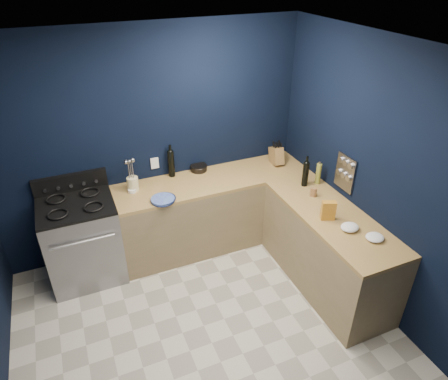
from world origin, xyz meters
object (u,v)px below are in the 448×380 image
knife_block (276,156)px  crouton_bag (328,210)px  gas_range (83,242)px  plate_stack (163,200)px  utensil_crock (133,184)px

knife_block → crouton_bag: (-0.13, -1.25, -0.01)m
gas_range → crouton_bag: crouton_bag is taller
gas_range → crouton_bag: bearing=-27.4°
plate_stack → knife_block: 1.56m
crouton_bag → knife_block: bearing=106.4°
knife_block → utensil_crock: bearing=-178.5°
plate_stack → crouton_bag: crouton_bag is taller
plate_stack → crouton_bag: bearing=-34.2°
gas_range → plate_stack: bearing=-14.3°
plate_stack → gas_range: bearing=165.7°
gas_range → knife_block: (2.39, 0.07, 0.55)m
plate_stack → utensil_crock: utensil_crock is taller
gas_range → plate_stack: plate_stack is taller
plate_stack → knife_block: (1.53, 0.29, 0.09)m
gas_range → utensil_crock: size_ratio=5.98×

